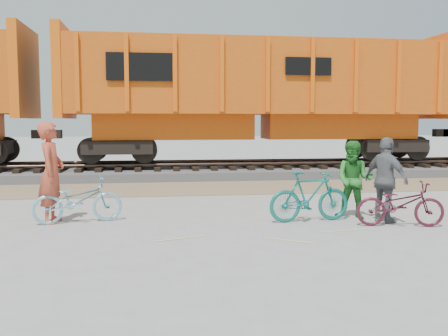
{
  "coord_description": "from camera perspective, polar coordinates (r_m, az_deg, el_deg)",
  "views": [
    {
      "loc": [
        -1.4,
        -9.09,
        1.97
      ],
      "look_at": [
        0.09,
        1.5,
        0.98
      ],
      "focal_mm": 40.0,
      "sensor_mm": 36.0,
      "label": 1
    }
  ],
  "objects": [
    {
      "name": "track",
      "position": [
        18.21,
        -3.57,
        0.58
      ],
      "size": [
        120.0,
        2.6,
        0.24
      ],
      "color": "black",
      "rests_on": "ballast_bed"
    },
    {
      "name": "hopper_car_center",
      "position": [
        18.52,
        3.9,
        8.5
      ],
      "size": [
        14.0,
        3.13,
        4.65
      ],
      "color": "black",
      "rests_on": "track"
    },
    {
      "name": "gravel_strip",
      "position": [
        14.79,
        -2.51,
        -2.32
      ],
      "size": [
        120.0,
        3.0,
        0.02
      ],
      "primitive_type": "cube",
      "color": "#91785A",
      "rests_on": "ground"
    },
    {
      "name": "bicycle_blue",
      "position": [
        10.15,
        -16.37,
        -3.54
      ],
      "size": [
        1.79,
        0.94,
        0.89
      ],
      "primitive_type": "imported",
      "rotation": [
        0.0,
        0.0,
        1.78
      ],
      "color": "#7ABCD5",
      "rests_on": "ground"
    },
    {
      "name": "bicycle_maroon",
      "position": [
        9.98,
        19.47,
        -3.9
      ],
      "size": [
        1.7,
        0.9,
        0.85
      ],
      "primitive_type": "imported",
      "rotation": [
        0.0,
        0.0,
        1.35
      ],
      "color": "#4E1728",
      "rests_on": "ground"
    },
    {
      "name": "ground",
      "position": [
        9.41,
        0.74,
        -6.78
      ],
      "size": [
        120.0,
        120.0,
        0.0
      ],
      "primitive_type": "plane",
      "color": "#9E9E99",
      "rests_on": "ground"
    },
    {
      "name": "bicycle_teal",
      "position": [
        10.0,
        9.75,
        -3.22
      ],
      "size": [
        1.7,
        0.64,
        1.0
      ],
      "primitive_type": "imported",
      "rotation": [
        0.0,
        0.0,
        1.67
      ],
      "color": "#107065",
      "rests_on": "ground"
    },
    {
      "name": "ballast_bed",
      "position": [
        18.24,
        -3.56,
        -0.44
      ],
      "size": [
        120.0,
        4.0,
        0.3
      ],
      "primitive_type": "cube",
      "color": "slate",
      "rests_on": "ground"
    },
    {
      "name": "person_woman",
      "position": [
        10.23,
        18.02,
        -1.3
      ],
      "size": [
        0.79,
        1.06,
        1.68
      ],
      "primitive_type": "imported",
      "rotation": [
        0.0,
        0.0,
        2.01
      ],
      "color": "slate",
      "rests_on": "ground"
    },
    {
      "name": "person_solo",
      "position": [
        10.27,
        -19.13,
        -0.5
      ],
      "size": [
        0.51,
        0.74,
        1.97
      ],
      "primitive_type": "imported",
      "rotation": [
        0.0,
        0.0,
        1.51
      ],
      "color": "#BE482E",
      "rests_on": "ground"
    },
    {
      "name": "person_man",
      "position": [
        10.49,
        14.65,
        -1.31
      ],
      "size": [
        0.97,
        0.92,
        1.59
      ],
      "primitive_type": "imported",
      "rotation": [
        0.0,
        0.0,
        -0.57
      ],
      "color": "#277B28",
      "rests_on": "ground"
    }
  ]
}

